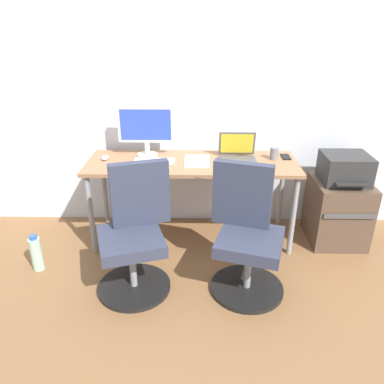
{
  "coord_description": "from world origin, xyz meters",
  "views": [
    {
      "loc": [
        0.05,
        -2.98,
        1.83
      ],
      "look_at": [
        0.0,
        -0.05,
        0.48
      ],
      "focal_mm": 35.06,
      "sensor_mm": 36.0,
      "label": 1
    }
  ],
  "objects": [
    {
      "name": "side_cabinet",
      "position": [
        1.29,
        -0.01,
        0.29
      ],
      "size": [
        0.47,
        0.52,
        0.57
      ],
      "color": "brown",
      "rests_on": "ground"
    },
    {
      "name": "back_wall",
      "position": [
        0.0,
        0.38,
        1.3
      ],
      "size": [
        4.4,
        0.04,
        2.6
      ],
      "primitive_type": "cube",
      "color": "silver",
      "rests_on": "ground"
    },
    {
      "name": "pen_cup",
      "position": [
        0.7,
        0.07,
        0.79
      ],
      "size": [
        0.07,
        0.07,
        0.1
      ],
      "primitive_type": "cylinder",
      "color": "slate",
      "rests_on": "desk"
    },
    {
      "name": "coffee_mug",
      "position": [
        0.43,
        0.21,
        0.79
      ],
      "size": [
        0.08,
        0.08,
        0.09
      ],
      "primitive_type": "cylinder",
      "color": "yellow",
      "rests_on": "desk"
    },
    {
      "name": "keyboard_by_laptop",
      "position": [
        -0.32,
        -0.01,
        0.75
      ],
      "size": [
        0.34,
        0.12,
        0.02
      ],
      "primitive_type": "cube",
      "color": "silver",
      "rests_on": "desk"
    },
    {
      "name": "office_chair_right",
      "position": [
        0.4,
        -0.68,
        0.42
      ],
      "size": [
        0.55,
        0.55,
        0.94
      ],
      "color": "black",
      "rests_on": "ground"
    },
    {
      "name": "water_bottle_on_floor",
      "position": [
        -1.23,
        -0.51,
        0.15
      ],
      "size": [
        0.09,
        0.09,
        0.31
      ],
      "color": "#A5D8B2",
      "rests_on": "ground"
    },
    {
      "name": "printer",
      "position": [
        1.29,
        -0.01,
        0.69
      ],
      "size": [
        0.38,
        0.4,
        0.24
      ],
      "color": "#2D2D2D",
      "rests_on": "side_cabinet"
    },
    {
      "name": "mouse_by_laptop",
      "position": [
        -0.75,
        0.04,
        0.76
      ],
      "size": [
        0.06,
        0.1,
        0.03
      ],
      "primitive_type": "ellipsoid",
      "color": "silver",
      "rests_on": "desk"
    },
    {
      "name": "desk",
      "position": [
        0.0,
        0.0,
        0.67
      ],
      "size": [
        1.77,
        0.6,
        0.74
      ],
      "color": "#996B47",
      "rests_on": "ground"
    },
    {
      "name": "paper_pile",
      "position": [
        0.04,
        -0.0,
        0.75
      ],
      "size": [
        0.21,
        0.3,
        0.01
      ],
      "primitive_type": "cube",
      "color": "white",
      "rests_on": "desk"
    },
    {
      "name": "ground_plane",
      "position": [
        0.0,
        0.0,
        0.0
      ],
      "size": [
        5.28,
        5.28,
        0.0
      ],
      "primitive_type": "plane",
      "color": "brown"
    },
    {
      "name": "mouse_by_monitor",
      "position": [
        0.5,
        -0.23,
        0.76
      ],
      "size": [
        0.06,
        0.1,
        0.03
      ],
      "primitive_type": "ellipsoid",
      "color": "silver",
      "rests_on": "desk"
    },
    {
      "name": "keyboard_by_monitor",
      "position": [
        -0.35,
        -0.22,
        0.75
      ],
      "size": [
        0.34,
        0.12,
        0.02
      ],
      "primitive_type": "cube",
      "color": "#B7B7B7",
      "rests_on": "desk"
    },
    {
      "name": "phone_near_laptop",
      "position": [
        0.81,
        0.12,
        0.75
      ],
      "size": [
        0.07,
        0.14,
        0.01
      ],
      "primitive_type": "cube",
      "color": "black",
      "rests_on": "desk"
    },
    {
      "name": "office_chair_left",
      "position": [
        -0.4,
        -0.68,
        0.42
      ],
      "size": [
        0.55,
        0.55,
        0.94
      ],
      "color": "black",
      "rests_on": "ground"
    },
    {
      "name": "open_laptop",
      "position": [
        0.38,
        0.05,
        0.8
      ],
      "size": [
        0.31,
        0.27,
        0.22
      ],
      "color": "#4C4C51",
      "rests_on": "desk"
    },
    {
      "name": "desktop_monitor",
      "position": [
        -0.4,
        0.16,
        0.99
      ],
      "size": [
        0.48,
        0.18,
        0.43
      ],
      "color": "silver",
      "rests_on": "desk"
    }
  ]
}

